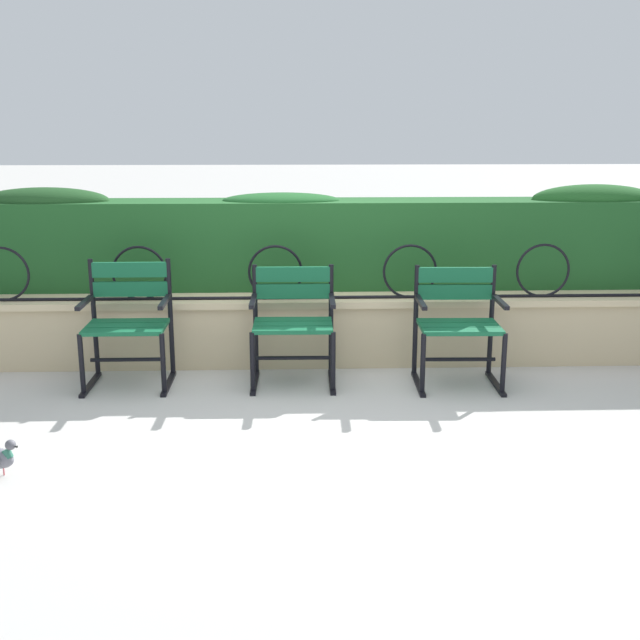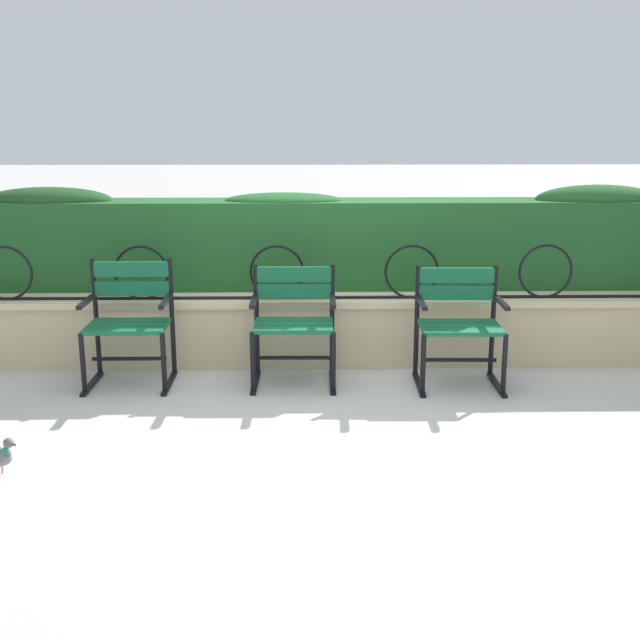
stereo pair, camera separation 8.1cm
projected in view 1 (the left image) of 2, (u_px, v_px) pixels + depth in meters
The scene contains 7 objects.
ground_plane at pixel (321, 405), 5.31m from camera, with size 60.00×60.00×0.00m, color #B7B5AF.
stone_wall at pixel (316, 329), 6.18m from camera, with size 8.39×0.41×0.53m.
iron_arch_fence at pixel (282, 276), 5.99m from camera, with size 7.83×0.02×0.42m.
hedge_row at pixel (316, 240), 6.43m from camera, with size 8.23×0.49×0.83m.
park_chair_left at pixel (128, 320), 5.65m from camera, with size 0.60×0.52×0.89m.
park_chair_centre at pixel (293, 320), 5.70m from camera, with size 0.61×0.53×0.84m.
park_chair_right at pixel (458, 321), 5.66m from camera, with size 0.61×0.53×0.84m.
Camera 1 is at (-0.18, -5.01, 1.86)m, focal length 44.25 mm.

